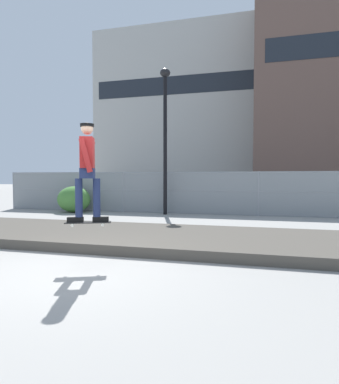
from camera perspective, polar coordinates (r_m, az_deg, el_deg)
ground_plane at (r=6.04m, az=-16.56°, el=-12.94°), size 120.00×120.00×0.00m
gravel_berm at (r=8.52m, az=-6.29°, el=-7.56°), size 14.75×3.35×0.22m
skateboard at (r=6.11m, az=-13.76°, el=-5.11°), size 0.82×0.49×0.07m
skater at (r=6.06m, az=-13.86°, el=4.39°), size 0.70×0.62×1.75m
chain_fence at (r=14.62m, az=3.04°, el=-0.10°), size 18.19×0.06×1.85m
street_lamp at (r=14.53m, az=-0.75°, el=11.69°), size 0.44×0.44×6.22m
parked_car_near at (r=19.41m, az=-10.88°, el=0.23°), size 4.44×2.02×1.66m
parked_car_mid at (r=17.52m, az=9.14°, el=-0.00°), size 4.50×2.16×1.66m
library_building at (r=53.82m, az=2.64°, el=13.12°), size 24.78×13.50×23.00m
shrub_left at (r=15.85m, az=-16.04°, el=-1.21°), size 1.54×1.26×1.19m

